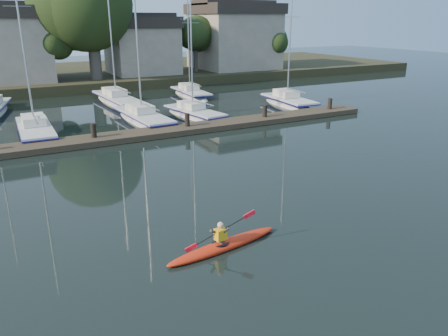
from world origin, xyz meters
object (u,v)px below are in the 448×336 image
sailboat_2 (143,124)px  sailboat_3 (194,119)px  kayak (223,244)px  sailboat_1 (36,137)px  sailboat_7 (191,98)px  sailboat_4 (288,108)px  dock (143,134)px  sailboat_6 (118,105)px

sailboat_2 → sailboat_3: size_ratio=1.25×
kayak → sailboat_1: sailboat_1 is taller
sailboat_1 → sailboat_2: 7.23m
kayak → sailboat_7: (10.96, 27.06, -0.34)m
sailboat_4 → sailboat_7: sailboat_4 is taller
kayak → sailboat_2: (3.54, 18.81, -0.35)m
sailboat_2 → sailboat_4: size_ratio=1.17×
sailboat_1 → sailboat_3: size_ratio=1.14×
sailboat_3 → sailboat_7: size_ratio=0.97×
sailboat_3 → sailboat_4: sailboat_4 is taller
dock → sailboat_6: (1.69, 12.26, -0.39)m
sailboat_2 → sailboat_6: bearing=84.6°
dock → sailboat_6: bearing=82.2°
kayak → dock: (2.15, 14.59, 0.04)m
kayak → sailboat_3: size_ratio=0.37×
sailboat_2 → sailboat_4: sailboat_2 is taller
kayak → sailboat_4: size_ratio=0.34×
sailboat_7 → sailboat_6: bearing=-176.2°
kayak → sailboat_3: bearing=60.0°
sailboat_6 → sailboat_7: bearing=-2.0°
sailboat_7 → sailboat_1: bearing=-147.5°
sailboat_6 → sailboat_2: bearing=-95.9°
sailboat_3 → sailboat_7: sailboat_7 is taller
kayak → sailboat_7: bearing=59.9°
sailboat_3 → sailboat_6: 9.07m
sailboat_3 → sailboat_7: (3.52, 8.53, -0.01)m
sailboat_4 → sailboat_7: 9.80m
dock → sailboat_1: sailboat_1 is taller
sailboat_1 → sailboat_4: size_ratio=1.07×
dock → sailboat_2: bearing=71.8°
kayak → sailboat_6: bearing=73.8°
sailboat_4 → sailboat_6: 14.86m
kayak → sailboat_1: bearing=93.2°
kayak → sailboat_2: sailboat_2 is taller
dock → sailboat_4: (14.25, 4.32, -0.41)m
sailboat_3 → sailboat_2: bearing=166.3°
sailboat_2 → sailboat_7: 11.10m
sailboat_2 → sailboat_3: 3.92m
sailboat_4 → dock: bearing=-158.9°
kayak → sailboat_4: sailboat_4 is taller
kayak → dock: bearing=73.5°
sailboat_3 → kayak: bearing=-121.4°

